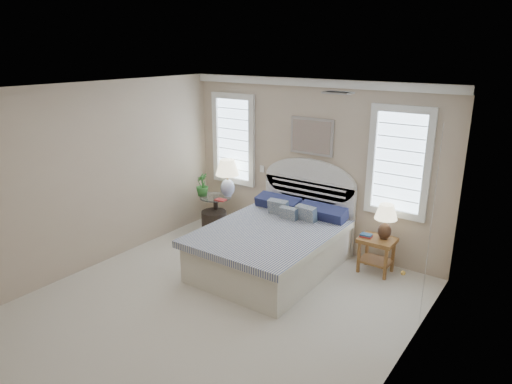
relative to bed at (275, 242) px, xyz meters
The scene contains 21 objects.
floor 1.51m from the bed, 90.00° to the right, with size 4.50×5.00×0.01m, color beige.
ceiling 2.74m from the bed, 90.00° to the right, with size 4.50×5.00×0.01m, color white.
wall_back 1.42m from the bed, 90.00° to the left, with size 4.50×0.02×2.70m, color tan.
wall_left 2.85m from the bed, 147.06° to the right, with size 0.02×5.00×2.70m, color tan.
wall_right 2.85m from the bed, 32.94° to the right, with size 0.02×5.00×2.70m, color tan.
crown_molding 2.47m from the bed, 90.00° to the left, with size 4.50×0.08×0.12m, color white.
hvac_vent 2.67m from the bed, 28.73° to the right, with size 0.30×0.20×0.02m, color #B2B2B2.
switch_plate 1.59m from the bed, 132.76° to the left, with size 0.08×0.01×0.12m, color white.
window_left 2.22m from the bed, 146.59° to the left, with size 0.90×0.06×1.60m, color silver.
window_right 2.12m from the bed, 36.14° to the left, with size 0.90×0.06×1.60m, color silver.
painting 1.75m from the bed, 90.00° to the left, with size 0.74×0.04×0.58m, color silver.
closet_door 2.39m from the bed, ahead, with size 0.02×1.80×2.40m, color white.
bed is the anchor object (origin of this frame).
side_table_left 1.75m from the bed, 160.26° to the left, with size 0.56×0.56×0.63m.
nightstand_right 1.47m from the bed, 28.03° to the left, with size 0.50×0.40×0.53m.
floor_pot 1.67m from the bed, 163.59° to the left, with size 0.44×0.44×0.40m, color black.
lamp_left 1.80m from the bed, 153.38° to the left, with size 0.41×0.41×0.67m.
lamp_right 1.63m from the bed, 28.57° to the left, with size 0.34×0.34×0.52m.
potted_plant 1.99m from the bed, 165.01° to the left, with size 0.22×0.22×0.40m, color #366528.
books_left 1.53m from the bed, 161.65° to the left, with size 0.18×0.14×0.02m.
books_right 1.33m from the bed, 29.62° to the left, with size 0.17×0.12×0.04m.
Camera 1 is at (3.37, -3.78, 3.14)m, focal length 32.00 mm.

